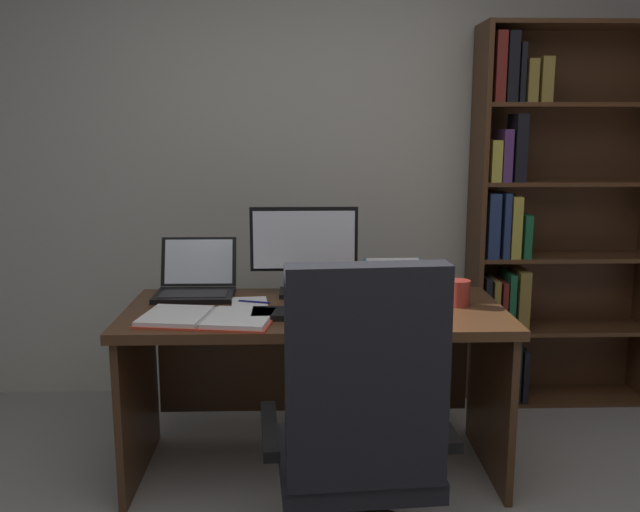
{
  "coord_description": "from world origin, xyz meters",
  "views": [
    {
      "loc": [
        -0.22,
        -1.53,
        1.48
      ],
      "look_at": [
        -0.14,
        1.17,
        0.96
      ],
      "focal_mm": 38.3,
      "sensor_mm": 36.0,
      "label": 1
    }
  ],
  "objects_px": {
    "bookshelf": "(541,223)",
    "keyboard": "(305,313)",
    "open_binder": "(207,318)",
    "pen": "(254,302)",
    "office_chair": "(360,453)",
    "computer_mouse": "(380,311)",
    "laptop": "(196,284)",
    "coffee_mug": "(459,293)",
    "monitor": "(304,251)",
    "notepad": "(250,304)",
    "desk": "(315,348)",
    "reading_stand_with_book": "(395,277)"
  },
  "relations": [
    {
      "from": "notepad",
      "to": "coffee_mug",
      "type": "distance_m",
      "value": 0.89
    },
    {
      "from": "monitor",
      "to": "notepad",
      "type": "height_order",
      "value": "monitor"
    },
    {
      "from": "pen",
      "to": "office_chair",
      "type": "bearing_deg",
      "value": -64.93
    },
    {
      "from": "laptop",
      "to": "coffee_mug",
      "type": "height_order",
      "value": "laptop"
    },
    {
      "from": "computer_mouse",
      "to": "coffee_mug",
      "type": "xyz_separation_m",
      "value": [
        0.35,
        0.15,
        0.03
      ]
    },
    {
      "from": "open_binder",
      "to": "notepad",
      "type": "xyz_separation_m",
      "value": [
        0.15,
        0.23,
        -0.01
      ]
    },
    {
      "from": "bookshelf",
      "to": "pen",
      "type": "height_order",
      "value": "bookshelf"
    },
    {
      "from": "pen",
      "to": "reading_stand_with_book",
      "type": "bearing_deg",
      "value": 20.42
    },
    {
      "from": "office_chair",
      "to": "computer_mouse",
      "type": "distance_m",
      "value": 0.71
    },
    {
      "from": "monitor",
      "to": "notepad",
      "type": "relative_size",
      "value": 2.28
    },
    {
      "from": "bookshelf",
      "to": "keyboard",
      "type": "relative_size",
      "value": 4.72
    },
    {
      "from": "keyboard",
      "to": "reading_stand_with_book",
      "type": "xyz_separation_m",
      "value": [
        0.42,
        0.42,
        0.05
      ]
    },
    {
      "from": "keyboard",
      "to": "coffee_mug",
      "type": "xyz_separation_m",
      "value": [
        0.65,
        0.15,
        0.04
      ]
    },
    {
      "from": "monitor",
      "to": "office_chair",
      "type": "bearing_deg",
      "value": -80.36
    },
    {
      "from": "bookshelf",
      "to": "monitor",
      "type": "relative_size",
      "value": 4.15
    },
    {
      "from": "monitor",
      "to": "notepad",
      "type": "distance_m",
      "value": 0.35
    },
    {
      "from": "office_chair",
      "to": "laptop",
      "type": "bearing_deg",
      "value": 118.92
    },
    {
      "from": "laptop",
      "to": "computer_mouse",
      "type": "bearing_deg",
      "value": -24.9
    },
    {
      "from": "open_binder",
      "to": "notepad",
      "type": "distance_m",
      "value": 0.27
    },
    {
      "from": "open_binder",
      "to": "pen",
      "type": "bearing_deg",
      "value": 62.7
    },
    {
      "from": "coffee_mug",
      "to": "desk",
      "type": "bearing_deg",
      "value": 174.86
    },
    {
      "from": "pen",
      "to": "coffee_mug",
      "type": "xyz_separation_m",
      "value": [
        0.86,
        -0.04,
        0.04
      ]
    },
    {
      "from": "office_chair",
      "to": "computer_mouse",
      "type": "relative_size",
      "value": 10.49
    },
    {
      "from": "monitor",
      "to": "notepad",
      "type": "bearing_deg",
      "value": -143.22
    },
    {
      "from": "computer_mouse",
      "to": "reading_stand_with_book",
      "type": "relative_size",
      "value": 0.38
    },
    {
      "from": "keyboard",
      "to": "computer_mouse",
      "type": "distance_m",
      "value": 0.3
    },
    {
      "from": "keyboard",
      "to": "desk",
      "type": "bearing_deg",
      "value": 77.56
    },
    {
      "from": "monitor",
      "to": "reading_stand_with_book",
      "type": "relative_size",
      "value": 1.74
    },
    {
      "from": "desk",
      "to": "coffee_mug",
      "type": "distance_m",
      "value": 0.66
    },
    {
      "from": "monitor",
      "to": "laptop",
      "type": "xyz_separation_m",
      "value": [
        -0.48,
        0.01,
        -0.15
      ]
    },
    {
      "from": "bookshelf",
      "to": "monitor",
      "type": "distance_m",
      "value": 1.36
    },
    {
      "from": "keyboard",
      "to": "coffee_mug",
      "type": "bearing_deg",
      "value": 12.66
    },
    {
      "from": "computer_mouse",
      "to": "notepad",
      "type": "xyz_separation_m",
      "value": [
        -0.53,
        0.18,
        -0.02
      ]
    },
    {
      "from": "computer_mouse",
      "to": "pen",
      "type": "xyz_separation_m",
      "value": [
        -0.51,
        0.18,
        -0.01
      ]
    },
    {
      "from": "desk",
      "to": "pen",
      "type": "bearing_deg",
      "value": -175.75
    },
    {
      "from": "laptop",
      "to": "bookshelf",
      "type": "bearing_deg",
      "value": 17.04
    },
    {
      "from": "computer_mouse",
      "to": "keyboard",
      "type": "bearing_deg",
      "value": 180.0
    },
    {
      "from": "desk",
      "to": "office_chair",
      "type": "bearing_deg",
      "value": -81.57
    },
    {
      "from": "laptop",
      "to": "pen",
      "type": "xyz_separation_m",
      "value": [
        0.27,
        -0.18,
        -0.04
      ]
    },
    {
      "from": "desk",
      "to": "laptop",
      "type": "height_order",
      "value": "laptop"
    },
    {
      "from": "desk",
      "to": "open_binder",
      "type": "xyz_separation_m",
      "value": [
        -0.43,
        -0.25,
        0.21
      ]
    },
    {
      "from": "coffee_mug",
      "to": "computer_mouse",
      "type": "bearing_deg",
      "value": -157.37
    },
    {
      "from": "bookshelf",
      "to": "keyboard",
      "type": "distance_m",
      "value": 1.56
    },
    {
      "from": "reading_stand_with_book",
      "to": "notepad",
      "type": "relative_size",
      "value": 1.31
    },
    {
      "from": "laptop",
      "to": "computer_mouse",
      "type": "height_order",
      "value": "laptop"
    },
    {
      "from": "monitor",
      "to": "computer_mouse",
      "type": "relative_size",
      "value": 4.59
    },
    {
      "from": "notepad",
      "to": "keyboard",
      "type": "bearing_deg",
      "value": -37.94
    },
    {
      "from": "bookshelf",
      "to": "computer_mouse",
      "type": "distance_m",
      "value": 1.33
    },
    {
      "from": "open_binder",
      "to": "computer_mouse",
      "type": "bearing_deg",
      "value": 12.91
    },
    {
      "from": "computer_mouse",
      "to": "notepad",
      "type": "distance_m",
      "value": 0.56
    }
  ]
}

